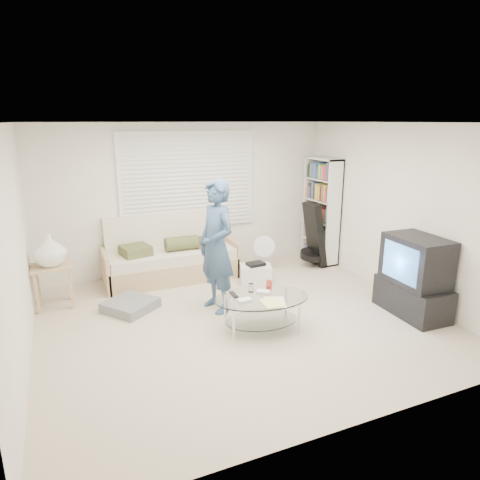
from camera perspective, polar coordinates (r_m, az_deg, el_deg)
name	(u,v)px	position (r m, az deg, el deg)	size (l,w,h in m)	color
ground	(241,319)	(5.72, 0.08, -10.55)	(5.00, 5.00, 0.00)	tan
room_shell	(226,191)	(5.64, -1.85, 6.53)	(5.02, 4.52, 2.51)	silver
window_blinds	(189,181)	(7.27, -6.86, 7.85)	(2.32, 0.08, 1.62)	silver
futon_sofa	(171,258)	(7.11, -9.23, -2.40)	(2.14, 0.86, 1.05)	tan
grey_floor_pillow	(130,305)	(6.15, -14.41, -8.41)	(0.60, 0.60, 0.13)	slate
side_table	(50,253)	(6.36, -24.01, -1.59)	(0.54, 0.43, 1.06)	tan
bookshelf	(321,211)	(7.90, 10.77, 3.85)	(0.30, 0.80, 1.89)	white
guitar_case	(314,239)	(7.65, 9.83, 0.13)	(0.41, 0.42, 1.14)	black
floor_fan	(263,250)	(7.39, 3.03, -1.34)	(0.39, 0.25, 0.63)	white
storage_bin	(256,274)	(6.88, 2.09, -4.49)	(0.57, 0.48, 0.34)	white
tv_unit	(415,277)	(6.14, 22.24, -4.61)	(0.58, 1.00, 1.07)	black
coffee_table	(261,304)	(5.32, 2.87, -8.46)	(1.29, 0.93, 0.56)	silver
standing_person	(216,247)	(5.71, -3.15, -0.88)	(0.66, 0.43, 1.80)	navy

